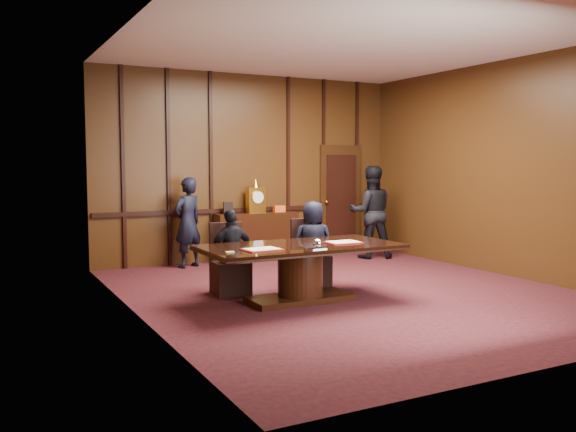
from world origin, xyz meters
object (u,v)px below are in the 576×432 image
at_px(signatory_left, 232,252).
at_px(witness_left, 188,223).
at_px(signatory_right, 313,244).
at_px(conference_table, 300,263).
at_px(witness_right, 371,212).
at_px(sideboard, 256,235).

bearing_deg(signatory_left, witness_left, -97.90).
bearing_deg(witness_left, signatory_right, 92.10).
relative_size(conference_table, signatory_left, 2.19).
bearing_deg(witness_right, signatory_right, 60.87).
bearing_deg(witness_left, witness_right, 147.63).
bearing_deg(conference_table, witness_left, 98.48).
xyz_separation_m(signatory_left, signatory_right, (1.30, 0.00, 0.04)).
bearing_deg(signatory_right, sideboard, -79.41).
relative_size(signatory_right, witness_right, 0.72).
relative_size(sideboard, witness_right, 0.90).
distance_m(sideboard, witness_right, 2.26).
relative_size(conference_table, witness_left, 1.65).
relative_size(signatory_right, witness_left, 0.80).
distance_m(signatory_right, witness_left, 2.70).
xyz_separation_m(sideboard, conference_table, (-0.90, -3.41, 0.02)).
xyz_separation_m(signatory_right, witness_right, (2.35, 1.86, 0.25)).
height_order(sideboard, signatory_right, sideboard).
relative_size(signatory_left, witness_right, 0.67).
bearing_deg(witness_right, signatory_left, 49.49).
height_order(signatory_left, witness_right, witness_right).
relative_size(witness_left, witness_right, 0.89).
bearing_deg(conference_table, signatory_right, 50.91).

